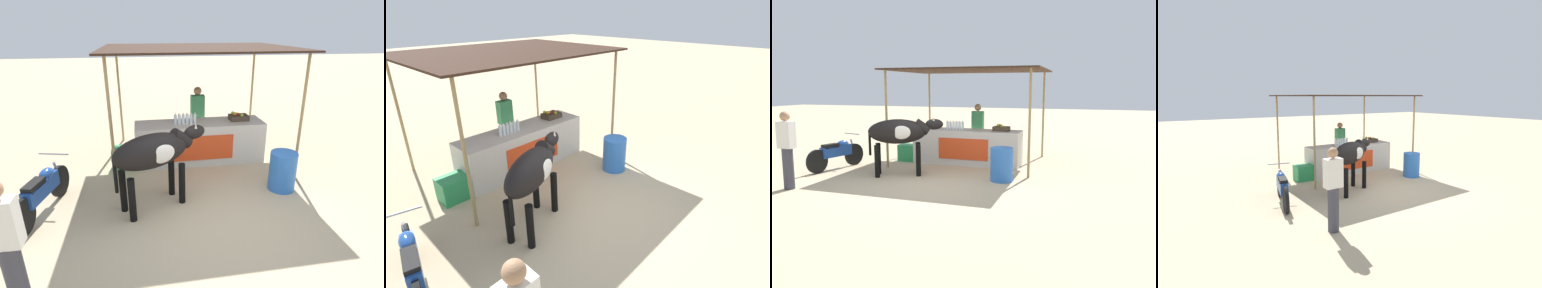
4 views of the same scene
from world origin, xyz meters
TOP-DOWN VIEW (x-y plane):
  - ground_plane at (0.00, 0.00)m, footprint 60.00×60.00m
  - stall_counter at (0.00, 2.20)m, footprint 3.00×0.82m
  - stall_awning at (0.00, 2.50)m, footprint 4.20×3.20m
  - water_bottle_row at (-0.35, 2.15)m, footprint 0.52×0.07m
  - fruit_crate at (0.95, 2.25)m, footprint 0.44×0.32m
  - vendor_behind_counter at (0.09, 2.95)m, footprint 0.34×0.22m
  - cooler_box at (-1.74, 2.10)m, footprint 0.60×0.44m
  - water_barrel at (1.35, 0.56)m, footprint 0.52×0.52m
  - cow at (-1.13, 0.37)m, footprint 1.80×1.12m
  - motorcycle_parked at (-3.07, 0.49)m, footprint 0.65×1.77m
  - passerby_on_street at (-2.80, -1.51)m, footprint 0.34×0.22m

SIDE VIEW (x-z plane):
  - ground_plane at x=0.00m, z-range 0.00..0.00m
  - cooler_box at x=-1.74m, z-range 0.00..0.48m
  - water_barrel at x=1.35m, z-range 0.00..0.78m
  - motorcycle_parked at x=-3.07m, z-range -0.02..0.88m
  - stall_counter at x=0.00m, z-range 0.00..0.96m
  - vendor_behind_counter at x=0.09m, z-range 0.02..1.67m
  - passerby_on_street at x=-2.80m, z-range 0.02..1.67m
  - fruit_crate at x=0.95m, z-range 0.94..1.12m
  - cow at x=-1.13m, z-range 0.32..1.75m
  - water_bottle_row at x=-0.35m, z-range 0.95..1.20m
  - stall_awning at x=0.00m, z-range 1.21..3.84m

